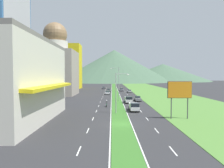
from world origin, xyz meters
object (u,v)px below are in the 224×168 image
(street_lamp_near, at_px, (117,90))
(pickup_truck_0, at_px, (128,100))
(car_2, at_px, (129,91))
(car_3, at_px, (121,90))
(car_4, at_px, (137,98))
(car_1, at_px, (108,90))
(pickup_truck_1, at_px, (134,107))
(billboard_roadside, at_px, (179,91))
(car_5, at_px, (103,88))
(car_0, at_px, (107,93))
(street_lamp_mid, at_px, (118,82))
(motorcycle_rider, at_px, (106,104))

(street_lamp_near, bearing_deg, pickup_truck_0, 77.50)
(car_2, xyz_separation_m, car_3, (-3.49, 9.03, 0.02))
(car_4, height_order, pickup_truck_0, pickup_truck_0)
(car_1, height_order, pickup_truck_1, pickup_truck_1)
(billboard_roadside, relative_size, car_4, 1.55)
(car_1, bearing_deg, billboard_roadside, -167.61)
(car_4, bearing_deg, car_5, -167.27)
(car_0, bearing_deg, car_3, -19.82)
(car_0, distance_m, car_1, 16.17)
(car_3, relative_size, car_4, 0.89)
(street_lamp_near, bearing_deg, street_lamp_mid, 88.00)
(billboard_roadside, relative_size, car_5, 1.66)
(street_lamp_near, xyz_separation_m, motorcycle_rider, (-2.60, 9.36, -4.28))
(car_3, bearing_deg, pickup_truck_0, 0.06)
(pickup_truck_0, bearing_deg, car_2, 174.63)
(car_2, relative_size, motorcycle_rider, 2.26)
(car_2, distance_m, car_5, 29.97)
(car_0, bearing_deg, car_2, -45.86)
(car_5, bearing_deg, car_1, -170.61)
(billboard_roadside, xyz_separation_m, pickup_truck_0, (-7.70, 22.47, -4.22))
(billboard_roadside, xyz_separation_m, pickup_truck_1, (-7.56, 8.58, -4.22))
(car_4, relative_size, car_5, 1.07)
(pickup_truck_1, relative_size, motorcycle_rider, 2.70)
(billboard_roadside, distance_m, car_3, 68.72)
(billboard_roadside, distance_m, car_4, 27.60)
(pickup_truck_1, bearing_deg, billboard_roadside, 41.39)
(street_lamp_near, xyz_separation_m, pickup_truck_0, (3.77, 17.02, -4.04))
(car_2, bearing_deg, car_5, -153.27)
(billboard_roadside, height_order, pickup_truck_0, billboard_roadside)
(street_lamp_mid, bearing_deg, car_5, 96.87)
(billboard_roadside, bearing_deg, pickup_truck_0, 108.92)
(car_1, bearing_deg, car_2, -121.21)
(street_lamp_near, distance_m, pickup_truck_0, 17.89)
(car_4, height_order, pickup_truck_1, pickup_truck_1)
(street_lamp_mid, xyz_separation_m, car_4, (6.29, -0.65, -5.30))
(car_4, distance_m, pickup_truck_1, 18.58)
(motorcycle_rider, bearing_deg, car_3, -6.76)
(street_lamp_mid, distance_m, car_1, 38.22)
(pickup_truck_0, bearing_deg, car_1, -171.20)
(street_lamp_near, xyz_separation_m, billboard_roadside, (11.47, -5.46, 0.18))
(car_0, distance_m, pickup_truck_0, 27.45)
(car_2, distance_m, car_4, 32.22)
(car_2, bearing_deg, car_1, -121.21)
(billboard_roadside, xyz_separation_m, car_5, (-17.74, 85.87, -4.50))
(street_lamp_near, xyz_separation_m, pickup_truck_1, (3.92, 3.12, -4.04))
(street_lamp_near, distance_m, car_0, 43.90)
(pickup_truck_1, bearing_deg, car_0, -170.08)
(car_1, xyz_separation_m, car_4, (9.91, -38.31, 0.04))
(car_3, xyz_separation_m, pickup_truck_1, (0.19, -59.56, 0.25))
(billboard_roadside, bearing_deg, street_lamp_mid, 111.25)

